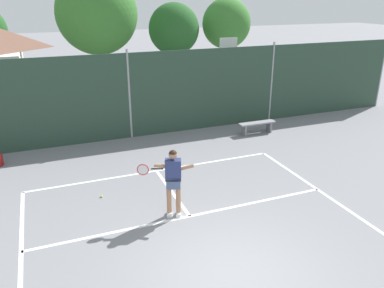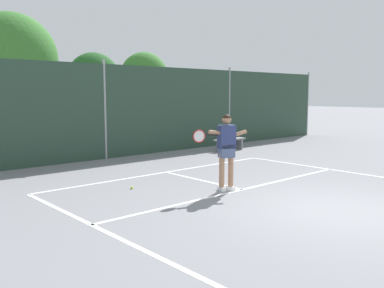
% 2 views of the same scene
% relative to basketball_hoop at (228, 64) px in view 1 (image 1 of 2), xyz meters
% --- Properties ---
extents(ground_plane, '(120.00, 120.00, 0.00)m').
position_rel_basketball_hoop_xyz_m(ground_plane, '(-5.33, -11.11, -2.31)').
color(ground_plane, gray).
extents(court_markings, '(8.30, 11.10, 0.01)m').
position_rel_basketball_hoop_xyz_m(court_markings, '(-5.33, -10.47, -2.31)').
color(court_markings, white).
rests_on(court_markings, ground).
extents(chainlink_fence, '(26.09, 0.09, 3.54)m').
position_rel_basketball_hoop_xyz_m(chainlink_fence, '(-5.33, -2.11, -0.61)').
color(chainlink_fence, '#284233').
rests_on(chainlink_fence, ground).
extents(basketball_hoop, '(0.90, 0.67, 3.55)m').
position_rel_basketball_hoop_xyz_m(basketball_hoop, '(0.00, 0.00, 0.00)').
color(basketball_hoop, yellow).
rests_on(basketball_hoop, ground).
extents(treeline_backdrop, '(24.23, 4.61, 6.89)m').
position_rel_basketball_hoop_xyz_m(treeline_backdrop, '(-6.69, 9.28, 1.56)').
color(treeline_backdrop, brown).
rests_on(treeline_backdrop, ground).
extents(tennis_player, '(1.39, 0.48, 1.85)m').
position_rel_basketball_hoop_xyz_m(tennis_player, '(-5.71, -8.43, -1.20)').
color(tennis_player, silver).
rests_on(tennis_player, ground).
extents(tennis_ball, '(0.07, 0.07, 0.07)m').
position_rel_basketball_hoop_xyz_m(tennis_ball, '(-7.31, -6.76, -2.28)').
color(tennis_ball, '#CCE033').
rests_on(tennis_ball, ground).
extents(courtside_bench, '(1.60, 0.36, 0.48)m').
position_rel_basketball_hoop_xyz_m(courtside_bench, '(-0.35, -3.59, -1.95)').
color(courtside_bench, gray).
rests_on(courtside_bench, ground).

